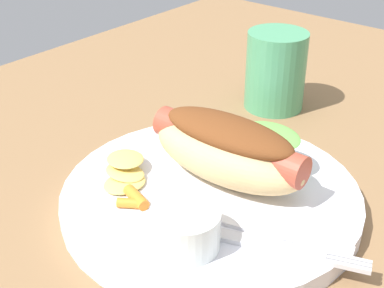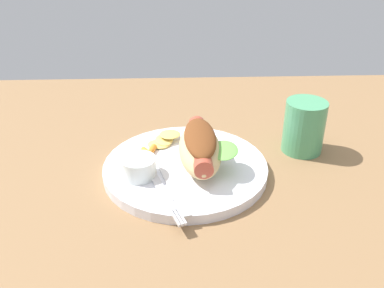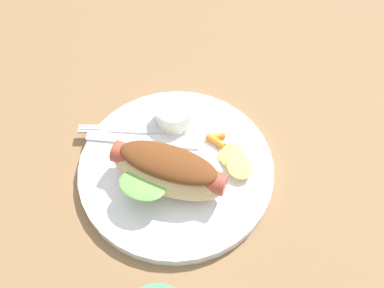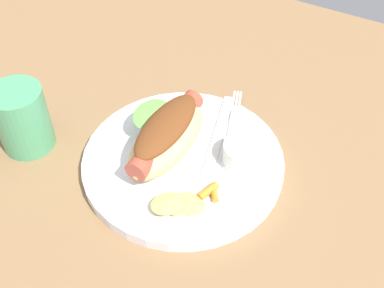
% 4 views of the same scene
% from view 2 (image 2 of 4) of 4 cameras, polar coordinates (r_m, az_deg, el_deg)
% --- Properties ---
extents(ground_plane, '(1.20, 0.90, 0.02)m').
position_cam_2_polar(ground_plane, '(0.68, -3.37, -5.41)').
color(ground_plane, olive).
extents(plate, '(0.26, 0.26, 0.02)m').
position_cam_2_polar(plate, '(0.68, -0.89, -3.27)').
color(plate, white).
rests_on(plate, ground_plane).
extents(hot_dog, '(0.09, 0.15, 0.06)m').
position_cam_2_polar(hot_dog, '(0.67, 1.13, -0.38)').
color(hot_dog, '#DBB77A').
rests_on(hot_dog, plate).
extents(sauce_ramekin, '(0.05, 0.05, 0.03)m').
position_cam_2_polar(sauce_ramekin, '(0.65, -7.13, -3.10)').
color(sauce_ramekin, white).
rests_on(sauce_ramekin, plate).
extents(fork, '(0.06, 0.15, 0.00)m').
position_cam_2_polar(fork, '(0.62, -3.93, -6.40)').
color(fork, silver).
rests_on(fork, plate).
extents(knife, '(0.05, 0.15, 0.00)m').
position_cam_2_polar(knife, '(0.63, -2.75, -5.43)').
color(knife, silver).
rests_on(knife, plate).
extents(chips_pile, '(0.07, 0.06, 0.02)m').
position_cam_2_polar(chips_pile, '(0.74, -3.71, 0.62)').
color(chips_pile, '#E2C463').
rests_on(chips_pile, plate).
extents(carrot_garnish, '(0.03, 0.03, 0.01)m').
position_cam_2_polar(carrot_garnish, '(0.71, -5.67, -0.91)').
color(carrot_garnish, orange).
rests_on(carrot_garnish, plate).
extents(drinking_cup, '(0.07, 0.07, 0.09)m').
position_cam_2_polar(drinking_cup, '(0.75, 14.73, 2.26)').
color(drinking_cup, '#4C9E6B').
rests_on(drinking_cup, ground_plane).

